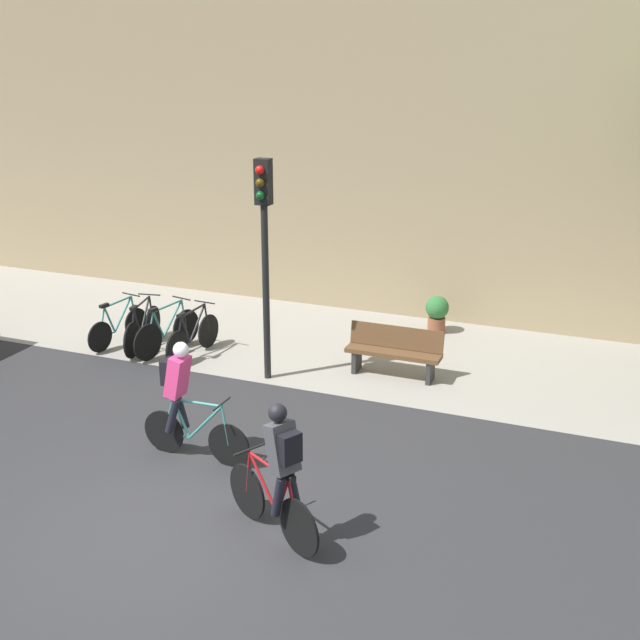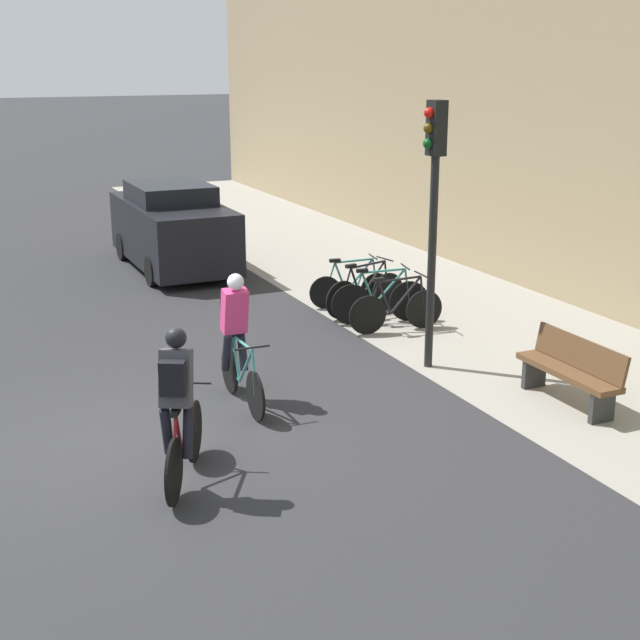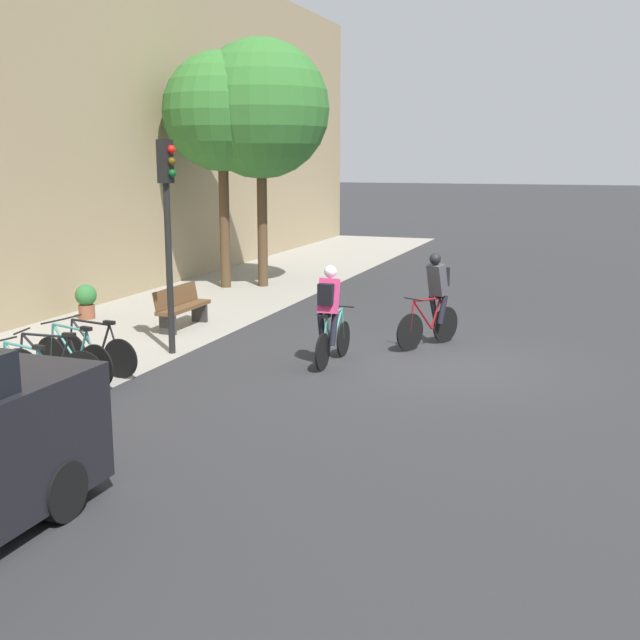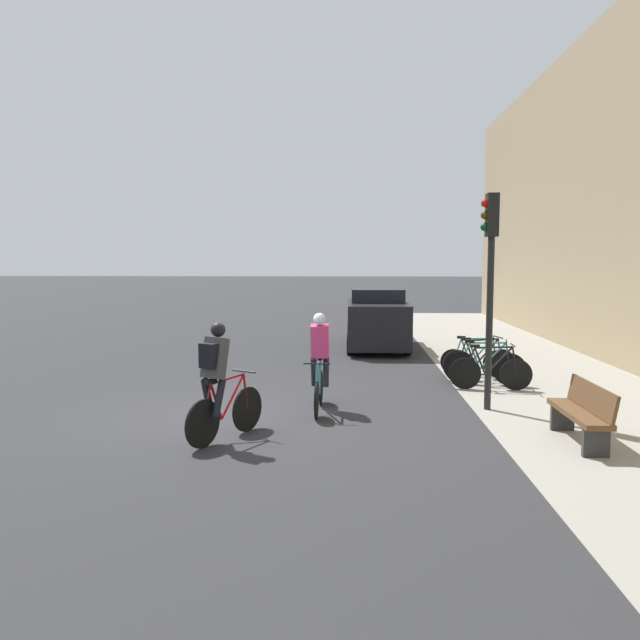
{
  "view_description": "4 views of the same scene",
  "coord_description": "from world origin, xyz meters",
  "views": [
    {
      "loc": [
        4.93,
        -7.15,
        5.65
      ],
      "look_at": [
        0.68,
        3.5,
        1.69
      ],
      "focal_mm": 45.0,
      "sensor_mm": 36.0,
      "label": 1
    },
    {
      "loc": [
        9.94,
        -1.94,
        4.44
      ],
      "look_at": [
        0.19,
        2.52,
        1.28
      ],
      "focal_mm": 50.0,
      "sensor_mm": 36.0,
      "label": 2
    },
    {
      "loc": [
        -13.56,
        -2.68,
        3.57
      ],
      "look_at": [
        -1.96,
        1.45,
        1.07
      ],
      "focal_mm": 45.0,
      "sensor_mm": 36.0,
      "label": 3
    },
    {
      "loc": [
        10.44,
        2.28,
        2.69
      ],
      "look_at": [
        -0.02,
        1.76,
        1.7
      ],
      "focal_mm": 35.0,
      "sensor_mm": 36.0,
      "label": 4
    }
  ],
  "objects": [
    {
      "name": "cyclist_pink",
      "position": [
        -0.7,
        1.71,
        0.95
      ],
      "size": [
        1.72,
        0.46,
        1.76
      ],
      "color": "black",
      "rests_on": "ground"
    },
    {
      "name": "parked_bike_2",
      "position": [
        -3.17,
        5.2,
        0.41
      ],
      "size": [
        0.52,
        1.72,
        0.99
      ],
      "color": "black",
      "rests_on": "ground"
    },
    {
      "name": "building_facade",
      "position": [
        0.0,
        9.3,
        4.65
      ],
      "size": [
        44.0,
        0.6,
        9.31
      ],
      "primitive_type": "cube",
      "color": "#9E8966",
      "rests_on": "ground"
    },
    {
      "name": "potted_plant",
      "position": [
        1.38,
        8.22,
        0.44
      ],
      "size": [
        0.48,
        0.48,
        0.78
      ],
      "color": "brown",
      "rests_on": "ground"
    },
    {
      "name": "bench",
      "position": [
        1.22,
        5.7,
        0.47
      ],
      "size": [
        1.71,
        0.44,
        0.89
      ],
      "color": "brown",
      "rests_on": "ground"
    },
    {
      "name": "kerb_strip",
      "position": [
        0.0,
        6.75,
        0.0
      ],
      "size": [
        44.0,
        4.5,
        0.01
      ],
      "primitive_type": "cube",
      "color": "gray",
      "rests_on": "ground"
    },
    {
      "name": "ground",
      "position": [
        0.0,
        0.0,
        0.0
      ],
      "size": [
        200.0,
        200.0,
        0.0
      ],
      "primitive_type": "plane",
      "color": "#2B2B2D"
    },
    {
      "name": "cyclist_grey",
      "position": [
        1.43,
        0.32,
        0.95
      ],
      "size": [
        1.56,
        0.86,
        1.8
      ],
      "color": "black",
      "rests_on": "ground"
    },
    {
      "name": "parked_bike_3",
      "position": [
        -2.61,
        5.2,
        0.4
      ],
      "size": [
        0.46,
        1.71,
        0.97
      ],
      "color": "black",
      "rests_on": "ground"
    },
    {
      "name": "parked_bike_0",
      "position": [
        -4.3,
        5.2,
        0.38
      ],
      "size": [
        0.46,
        1.57,
        0.94
      ],
      "color": "black",
      "rests_on": "ground"
    },
    {
      "name": "traffic_light_pole",
      "position": [
        -0.84,
        4.75,
        2.68
      ],
      "size": [
        0.26,
        0.3,
        3.88
      ],
      "color": "black",
      "rests_on": "ground"
    },
    {
      "name": "parked_bike_1",
      "position": [
        -3.73,
        5.2,
        0.41
      ],
      "size": [
        0.48,
        1.7,
        0.98
      ],
      "color": "black",
      "rests_on": "ground"
    }
  ]
}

